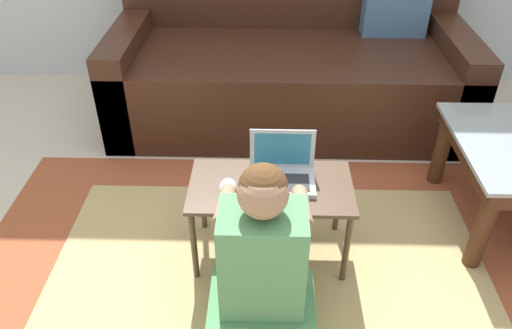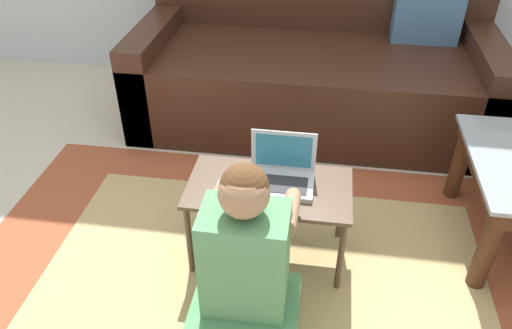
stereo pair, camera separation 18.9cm
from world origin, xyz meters
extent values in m
plane|color=beige|center=(0.00, 0.00, 0.00)|extent=(16.00, 16.00, 0.00)
cube|color=#9E4C2D|center=(0.12, -0.23, 0.00)|extent=(2.42, 1.71, 0.01)
cube|color=tan|center=(0.12, -0.23, 0.01)|extent=(1.74, 1.23, 0.00)
cube|color=#381E14|center=(0.22, 1.13, 0.22)|extent=(1.96, 0.94, 0.44)
cube|color=#381E14|center=(-0.68, 1.13, 0.27)|extent=(0.16, 0.94, 0.55)
cube|color=#381E14|center=(1.12, 1.13, 0.27)|extent=(0.16, 0.94, 0.55)
cube|color=#426689|center=(0.82, 1.32, 0.62)|extent=(0.36, 0.14, 0.36)
cylinder|color=#422314|center=(0.94, -0.07, 0.20)|extent=(0.07, 0.07, 0.39)
cylinder|color=#422314|center=(0.94, 0.49, 0.20)|extent=(0.07, 0.07, 0.39)
cube|color=#4C3828|center=(0.12, -0.03, 0.35)|extent=(0.62, 0.33, 0.02)
cylinder|color=#4C3828|center=(-0.17, -0.17, 0.17)|extent=(0.02, 0.02, 0.34)
cylinder|color=#4C3828|center=(0.40, -0.17, 0.17)|extent=(0.02, 0.02, 0.34)
cylinder|color=#4C3828|center=(-0.17, 0.11, 0.17)|extent=(0.02, 0.02, 0.34)
cylinder|color=#4C3828|center=(0.40, 0.11, 0.17)|extent=(0.02, 0.02, 0.34)
cube|color=#B7BCC6|center=(0.16, -0.02, 0.37)|extent=(0.25, 0.18, 0.02)
cube|color=#28282D|center=(0.16, -0.04, 0.38)|extent=(0.20, 0.11, 0.00)
cube|color=#B7BCC6|center=(0.16, 0.06, 0.46)|extent=(0.25, 0.01, 0.17)
cube|color=teal|center=(0.16, 0.06, 0.46)|extent=(0.21, 0.00, 0.14)
ellipsoid|color=#B2B7C1|center=(-0.04, -0.08, 0.38)|extent=(0.07, 0.11, 0.04)
cube|color=#518E5B|center=(0.09, -0.42, 0.09)|extent=(0.36, 0.29, 0.17)
cube|color=#518E5B|center=(0.09, -0.42, 0.36)|extent=(0.27, 0.19, 0.38)
sphere|color=#9E7556|center=(0.09, -0.42, 0.63)|extent=(0.15, 0.15, 0.15)
sphere|color=brown|center=(0.09, -0.41, 0.65)|extent=(0.14, 0.14, 0.14)
cylinder|color=#9E7556|center=(-0.04, -0.28, 0.46)|extent=(0.06, 0.29, 0.14)
cylinder|color=#9E7556|center=(0.21, -0.28, 0.46)|extent=(0.06, 0.29, 0.14)
camera|label=1|loc=(0.10, -1.52, 1.52)|focal=35.00mm
camera|label=2|loc=(0.29, -1.50, 1.52)|focal=35.00mm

